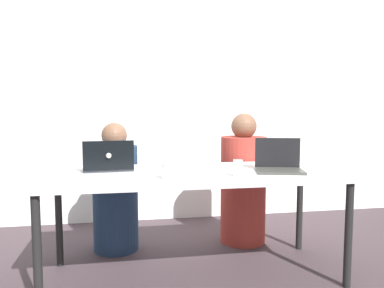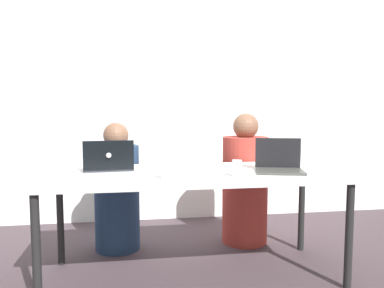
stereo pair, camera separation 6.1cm
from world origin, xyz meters
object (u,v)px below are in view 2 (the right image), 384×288
Objects in this scene: person_on_left at (117,193)px; water_glass_left at (167,172)px; laptop_back_left at (109,164)px; person_on_right at (245,185)px; water_glass_right at (237,169)px; laptop_front_right at (279,165)px.

water_glass_left is at bearing 123.13° from person_on_left.
laptop_back_left is (-0.03, -0.47, 0.31)m from person_on_left.
person_on_right reaches higher than laptop_back_left.
water_glass_right is (-0.31, -0.84, 0.28)m from person_on_right.
person_on_left is 2.94× the size of laptop_front_right.
person_on_left is at bearing 133.00° from water_glass_right.
water_glass_left is at bearing 129.85° from laptop_back_left.
person_on_right reaches higher than laptop_front_right.
person_on_right is at bearing 48.78° from water_glass_left.
person_on_right reaches higher than person_on_left.
laptop_back_left is at bearing 134.05° from water_glass_left.
water_glass_right is (0.44, 0.02, 0.00)m from water_glass_left.
laptop_front_right reaches higher than water_glass_left.
water_glass_left is at bearing -154.37° from laptop_front_right.
person_on_right is (1.09, 0.00, 0.03)m from person_on_left.
person_on_left reaches higher than water_glass_left.
person_on_right is 3.21× the size of laptop_back_left.
laptop_front_right is 3.73× the size of water_glass_left.
water_glass_right is (-0.33, -0.14, -0.00)m from laptop_front_right.
person_on_right is 1.24m from laptop_back_left.
water_glass_right is at bearing 151.57° from laptop_back_left.
laptop_back_left is 0.89m from water_glass_right.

